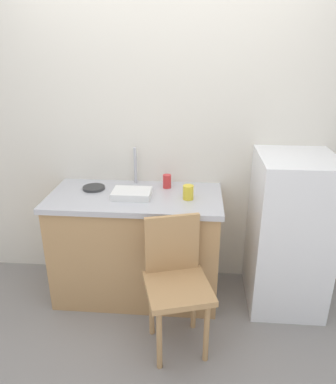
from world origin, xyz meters
The scene contains 11 objects.
ground_plane centered at (0.00, 0.00, 0.00)m, with size 8.00×8.00×0.00m, color gray.
back_wall centered at (0.00, 1.00, 1.26)m, with size 4.80×0.10×2.53m, color silver.
cabinet_base centered at (-0.19, 0.65, 0.41)m, with size 1.25×0.60×0.82m, color tan.
countertop centered at (-0.19, 0.65, 0.84)m, with size 1.29×0.64×0.04m, color #B7B7BC.
faucet centered at (-0.23, 0.90, 1.01)m, with size 0.02×0.02×0.29m, color #B7B7BC.
refrigerator centered at (0.96, 0.65, 0.59)m, with size 0.54×0.60×1.19m, color white.
chair centered at (0.15, 0.13, 0.50)m, with size 0.50×0.50×0.89m.
dish_tray centered at (-0.21, 0.61, 0.89)m, with size 0.28×0.20×0.05m, color white.
hotplate centered at (-0.53, 0.74, 0.87)m, with size 0.17×0.17×0.02m, color #2D2D2D.
cup_yellow centered at (0.20, 0.60, 0.91)m, with size 0.08×0.08×0.10m, color yellow.
cup_red centered at (0.03, 0.81, 0.91)m, with size 0.06×0.06×0.10m, color red.
Camera 1 is at (0.26, -1.82, 1.89)m, focal length 33.93 mm.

